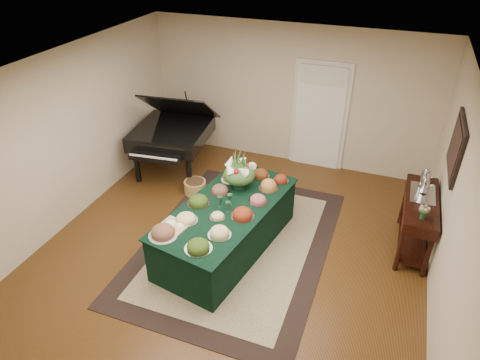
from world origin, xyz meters
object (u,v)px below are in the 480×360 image
at_px(floral_centerpiece, 239,171).
at_px(mahogany_sideboard, 419,211).
at_px(buffet_table, 227,227).
at_px(grand_piano, 172,133).

relative_size(floral_centerpiece, mahogany_sideboard, 0.36).
height_order(buffet_table, mahogany_sideboard, mahogany_sideboard).
bearing_deg(mahogany_sideboard, floral_centerpiece, -170.37).
distance_m(buffet_table, grand_piano, 2.57).
xyz_separation_m(floral_centerpiece, mahogany_sideboard, (2.60, 0.44, -0.37)).
xyz_separation_m(buffet_table, mahogany_sideboard, (2.59, 0.98, 0.30)).
distance_m(buffet_table, floral_centerpiece, 0.86).
relative_size(floral_centerpiece, grand_piano, 0.29).
relative_size(buffet_table, mahogany_sideboard, 1.88).
bearing_deg(buffet_table, grand_piano, 136.05).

